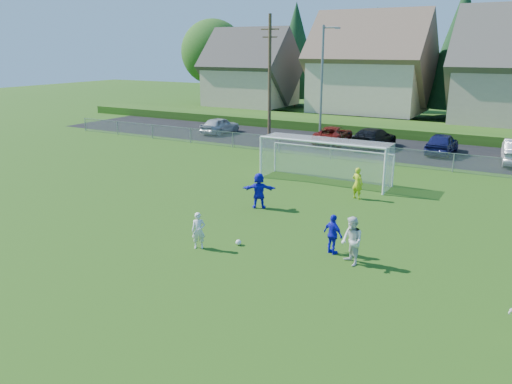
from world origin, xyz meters
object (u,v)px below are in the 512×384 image
goalkeeper (357,183)px  car_e (442,143)px  player_blue_a (333,234)px  car_c (333,135)px  soccer_ball (238,242)px  car_d (373,138)px  player_white_b (352,241)px  car_a (220,125)px  player_blue_b (259,190)px  player_white_a (199,231)px  soccer_goal (326,154)px

goalkeeper → car_e: goalkeeper is taller
player_blue_a → car_c: size_ratio=0.31×
soccer_ball → car_d: bearing=93.4°
player_white_b → car_d: 22.07m
car_d → car_a: bearing=6.0°
player_blue_b → player_blue_a: bearing=119.0°
player_white_b → player_blue_a: 1.09m
player_blue_b → car_a: player_blue_b is taller
soccer_ball → player_blue_a: player_blue_a is taller
goalkeeper → car_c: 15.32m
player_white_a → car_e: bearing=44.6°
car_c → player_white_a: bearing=93.2°
player_white_b → soccer_goal: soccer_goal is taller
player_blue_b → car_d: bearing=-117.8°
soccer_ball → car_a: size_ratio=0.05×
soccer_ball → player_white_a: 1.64m
player_white_a → goalkeeper: (3.15, 9.27, 0.10)m
player_white_b → car_d: size_ratio=0.33×
player_white_a → player_blue_a: bearing=-10.0°
goalkeeper → car_e: 13.87m
player_blue_b → car_a: 21.81m
soccer_ball → player_white_b: (4.39, 0.46, 0.76)m
car_a → car_e: bearing=-175.1°
player_white_a → player_blue_a: size_ratio=0.93×
player_blue_b → car_d: 17.28m
soccer_ball → goalkeeper: goalkeeper is taller
car_e → goalkeeper: bearing=84.1°
car_d → player_blue_a: bearing=108.1°
player_blue_a → car_a: (-18.66, 20.55, -0.04)m
goalkeeper → car_c: bearing=-49.2°
car_a → car_d: size_ratio=0.80×
car_c → car_d: car_d is taller
player_blue_a → car_d: bearing=-53.7°
soccer_goal → player_white_a: bearing=-92.4°
player_blue_a → car_d: (-4.77, 20.75, 0.01)m
car_a → player_blue_b: bearing=132.0°
player_white_b → player_blue_a: player_white_b is taller
car_c → soccer_goal: size_ratio=0.67×
player_white_b → goalkeeper: player_white_b is taller
player_white_b → player_white_a: bearing=-122.1°
car_d → soccer_goal: size_ratio=0.71×
car_e → soccer_goal: size_ratio=0.60×
car_a → car_c: bearing=-173.8°
soccer_ball → soccer_goal: size_ratio=0.03×
player_white_a → soccer_goal: bearing=54.1°
car_c → car_d: size_ratio=0.93×
player_blue_b → goalkeeper: size_ratio=1.06×
player_white_a → car_a: 26.57m
goalkeeper → car_e: bearing=-81.8°
soccer_ball → car_e: car_e is taller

